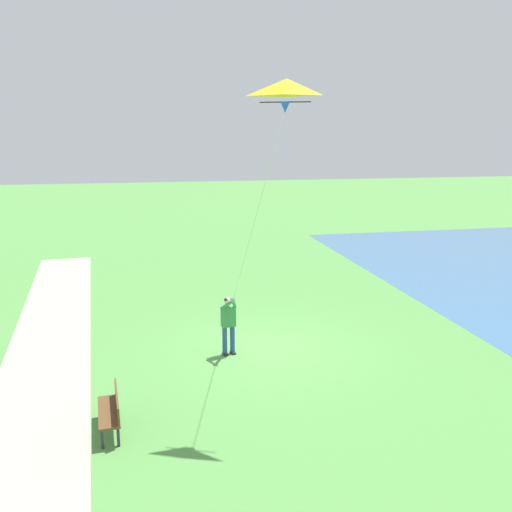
{
  "coord_description": "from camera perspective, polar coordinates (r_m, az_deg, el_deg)",
  "views": [
    {
      "loc": [
        3.54,
        15.09,
        6.32
      ],
      "look_at": [
        0.63,
        1.08,
        3.13
      ],
      "focal_mm": 38.39,
      "sensor_mm": 36.0,
      "label": 1
    }
  ],
  "objects": [
    {
      "name": "ground_plane",
      "position": [
        16.74,
        1.37,
        -9.61
      ],
      "size": [
        120.0,
        120.0,
        0.0
      ],
      "primitive_type": "plane",
      "color": "#569947"
    },
    {
      "name": "park_bench_near_walkway",
      "position": [
        12.68,
        -14.79,
        -15.14
      ],
      "size": [
        0.56,
        1.53,
        0.88
      ],
      "color": "brown",
      "rests_on": "ground"
    },
    {
      "name": "walkway_path",
      "position": [
        14.78,
        -21.63,
        -13.65
      ],
      "size": [
        5.05,
        32.09,
        0.02
      ],
      "primitive_type": "cube",
      "rotation": [
        0.0,
        0.0,
        0.08
      ],
      "color": "#B7AD99",
      "rests_on": "ground"
    },
    {
      "name": "person_kite_flyer",
      "position": [
        15.98,
        -2.87,
        -6.71
      ],
      "size": [
        0.51,
        0.63,
        1.83
      ],
      "color": "#232328",
      "rests_on": "ground"
    },
    {
      "name": "flying_kite",
      "position": [
        12.07,
        3.11,
        16.0
      ],
      "size": [
        1.37,
        3.34,
        5.63
      ],
      "color": "yellow"
    }
  ]
}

